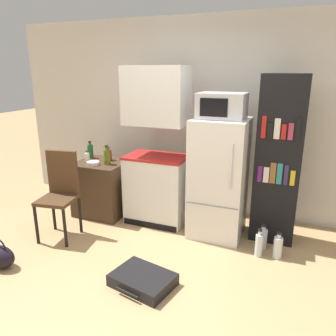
{
  "coord_description": "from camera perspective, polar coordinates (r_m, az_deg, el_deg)",
  "views": [
    {
      "loc": [
        1.13,
        -2.37,
        1.95
      ],
      "look_at": [
        -0.15,
        0.85,
        0.91
      ],
      "focal_mm": 35.0,
      "sensor_mm": 36.0,
      "label": 1
    }
  ],
  "objects": [
    {
      "name": "water_bottle_middle",
      "position": [
        3.93,
        16.15,
        -11.7
      ],
      "size": [
        0.1,
        0.1,
        0.3
      ],
      "color": "silver",
      "rests_on": "ground_plane"
    },
    {
      "name": "kitchen_hutch",
      "position": [
        4.19,
        -1.96,
        2.56
      ],
      "size": [
        0.79,
        0.52,
        2.01
      ],
      "color": "silver",
      "rests_on": "ground_plane"
    },
    {
      "name": "suitcase_large_flat",
      "position": [
        3.26,
        -4.43,
        -18.86
      ],
      "size": [
        0.63,
        0.51,
        0.12
      ],
      "rotation": [
        0.0,
        0.0,
        -0.21
      ],
      "color": "black",
      "rests_on": "ground_plane"
    },
    {
      "name": "bottle_green_tall",
      "position": [
        4.81,
        -13.38,
        2.95
      ],
      "size": [
        0.08,
        0.08,
        0.24
      ],
      "color": "#1E6028",
      "rests_on": "side_table"
    },
    {
      "name": "ground_plane",
      "position": [
        3.28,
        -3.21,
        -19.94
      ],
      "size": [
        24.0,
        24.0,
        0.0
      ],
      "primitive_type": "plane",
      "color": "tan"
    },
    {
      "name": "chair",
      "position": [
        4.11,
        -18.25,
        -3.26
      ],
      "size": [
        0.46,
        0.46,
        1.04
      ],
      "rotation": [
        0.0,
        0.0,
        0.16
      ],
      "color": "black",
      "rests_on": "ground_plane"
    },
    {
      "name": "bottle_ketchup_red",
      "position": [
        4.63,
        -10.34,
        2.29
      ],
      "size": [
        0.09,
        0.09,
        0.18
      ],
      "color": "#AD1914",
      "rests_on": "side_table"
    },
    {
      "name": "bookshelf",
      "position": [
        3.93,
        18.64,
        1.16
      ],
      "size": [
        0.49,
        0.37,
        1.92
      ],
      "color": "black",
      "rests_on": "ground_plane"
    },
    {
      "name": "side_table",
      "position": [
        4.68,
        -11.28,
        -3.38
      ],
      "size": [
        0.67,
        0.62,
        0.75
      ],
      "color": "#422D1E",
      "rests_on": "ground_plane"
    },
    {
      "name": "refrigerator",
      "position": [
        3.95,
        8.83,
        -1.8
      ],
      "size": [
        0.63,
        0.64,
        1.43
      ],
      "color": "white",
      "rests_on": "ground_plane"
    },
    {
      "name": "bottle_olive_oil",
      "position": [
        4.42,
        -10.57,
        2.02
      ],
      "size": [
        0.09,
        0.09,
        0.26
      ],
      "color": "#566619",
      "rests_on": "side_table"
    },
    {
      "name": "bottle_milk_white",
      "position": [
        4.62,
        -13.89,
        1.86
      ],
      "size": [
        0.06,
        0.06,
        0.15
      ],
      "color": "white",
      "rests_on": "side_table"
    },
    {
      "name": "water_bottle_front",
      "position": [
        3.8,
        18.58,
        -12.91
      ],
      "size": [
        0.09,
        0.09,
        0.31
      ],
      "color": "silver",
      "rests_on": "ground_plane"
    },
    {
      "name": "water_bottle_back",
      "position": [
        3.78,
        15.55,
        -12.71
      ],
      "size": [
        0.08,
        0.08,
        0.32
      ],
      "color": "silver",
      "rests_on": "ground_plane"
    },
    {
      "name": "microwave",
      "position": [
        3.77,
        9.4,
        10.63
      ],
      "size": [
        0.52,
        0.41,
        0.29
      ],
      "color": "#B7B7BC",
      "rests_on": "refrigerator"
    },
    {
      "name": "bowl",
      "position": [
        4.45,
        -12.92,
        0.81
      ],
      "size": [
        0.16,
        0.16,
        0.05
      ],
      "color": "silver",
      "rests_on": "side_table"
    },
    {
      "name": "wall_back",
      "position": [
        4.52,
        9.74,
        8.41
      ],
      "size": [
        6.4,
        0.1,
        2.64
      ],
      "color": "beige",
      "rests_on": "ground_plane"
    }
  ]
}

